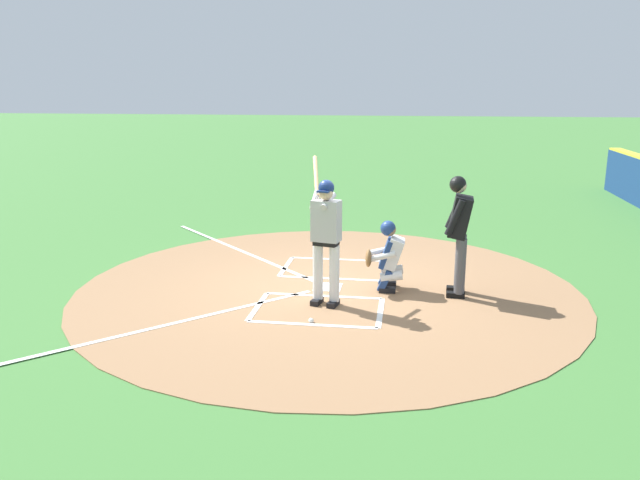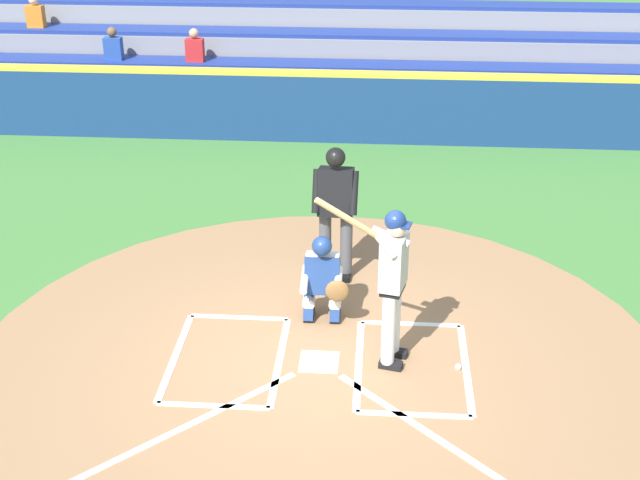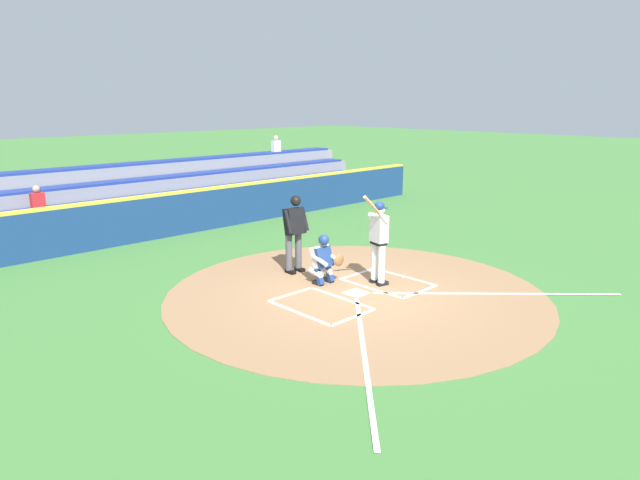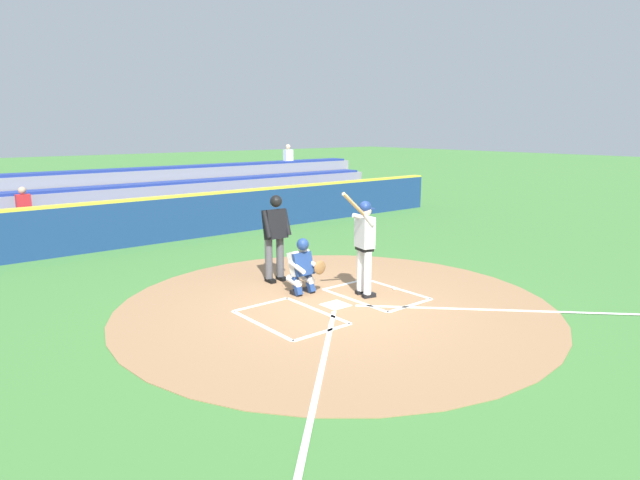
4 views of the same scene
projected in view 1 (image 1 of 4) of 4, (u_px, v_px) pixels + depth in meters
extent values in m
plane|color=#427A38|center=(328.00, 288.00, 10.01)|extent=(120.00, 120.00, 0.00)
cylinder|color=#99704C|center=(328.00, 287.00, 10.01)|extent=(8.00, 8.00, 0.01)
cube|color=white|center=(328.00, 287.00, 10.00)|extent=(0.44, 0.44, 0.01)
cube|color=white|center=(380.00, 313.00, 8.87)|extent=(1.20, 0.08, 0.01)
cube|color=white|center=(258.00, 306.00, 9.12)|extent=(1.20, 0.08, 0.01)
cube|color=white|center=(324.00, 296.00, 9.57)|extent=(0.08, 1.80, 0.01)
cube|color=white|center=(312.00, 325.00, 8.42)|extent=(0.08, 1.80, 0.01)
cube|color=white|center=(386.00, 271.00, 10.88)|extent=(1.20, 0.08, 0.01)
cube|color=white|center=(286.00, 266.00, 11.14)|extent=(1.20, 0.08, 0.01)
cube|color=white|center=(331.00, 279.00, 10.44)|extent=(0.08, 1.80, 0.01)
cube|color=white|center=(340.00, 259.00, 11.59)|extent=(0.08, 1.80, 0.01)
cube|color=white|center=(237.00, 249.00, 12.32)|extent=(3.73, 3.73, 0.01)
cube|color=white|center=(151.00, 329.00, 8.28)|extent=(3.73, 3.73, 0.01)
cylinder|color=white|center=(334.00, 274.00, 9.06)|extent=(0.15, 0.15, 0.84)
cube|color=black|center=(333.00, 304.00, 9.14)|extent=(0.28, 0.18, 0.09)
cylinder|color=white|center=(318.00, 272.00, 9.16)|extent=(0.15, 0.15, 0.84)
cube|color=black|center=(317.00, 302.00, 9.23)|extent=(0.28, 0.18, 0.09)
cube|color=black|center=(326.00, 242.00, 9.00)|extent=(0.29, 0.38, 0.10)
cube|color=#BCBCBC|center=(326.00, 221.00, 8.92)|extent=(0.33, 0.44, 0.60)
sphere|color=beige|center=(326.00, 193.00, 8.80)|extent=(0.21, 0.21, 0.21)
sphere|color=navy|center=(326.00, 188.00, 8.80)|extent=(0.23, 0.23, 0.23)
cube|color=navy|center=(323.00, 191.00, 8.71)|extent=(0.15, 0.19, 0.02)
cylinder|color=#BCBCBC|center=(328.00, 201.00, 8.89)|extent=(0.44, 0.19, 0.21)
cylinder|color=#BCBCBC|center=(315.00, 200.00, 8.97)|extent=(0.28, 0.15, 0.29)
cylinder|color=tan|center=(316.00, 176.00, 9.27)|extent=(0.72, 0.21, 0.53)
cylinder|color=tan|center=(317.00, 196.00, 8.99)|extent=(0.09, 0.09, 0.08)
cube|color=black|center=(387.00, 290.00, 9.74)|extent=(0.12, 0.26, 0.09)
cube|color=navy|center=(385.00, 281.00, 9.71)|extent=(0.12, 0.24, 0.37)
cylinder|color=silver|center=(391.00, 276.00, 9.67)|extent=(0.15, 0.36, 0.21)
cube|color=black|center=(388.00, 284.00, 10.05)|extent=(0.12, 0.26, 0.09)
cube|color=navy|center=(386.00, 275.00, 10.02)|extent=(0.12, 0.24, 0.37)
cylinder|color=silver|center=(392.00, 270.00, 9.98)|extent=(0.15, 0.36, 0.21)
cube|color=silver|center=(393.00, 253.00, 9.74)|extent=(0.40, 0.36, 0.52)
cube|color=navy|center=(386.00, 252.00, 9.76)|extent=(0.42, 0.22, 0.46)
sphere|color=#9E7051|center=(389.00, 230.00, 9.67)|extent=(0.21, 0.21, 0.21)
sphere|color=navy|center=(388.00, 228.00, 9.66)|extent=(0.24, 0.24, 0.24)
cylinder|color=silver|center=(382.00, 257.00, 9.58)|extent=(0.09, 0.45, 0.20)
cylinder|color=silver|center=(383.00, 250.00, 9.97)|extent=(0.09, 0.45, 0.20)
ellipsoid|color=brown|center=(369.00, 258.00, 9.62)|extent=(0.28, 0.10, 0.28)
cylinder|color=#4C4C51|center=(460.00, 266.00, 9.39)|extent=(0.16, 0.16, 0.86)
cube|color=black|center=(455.00, 295.00, 9.52)|extent=(0.15, 0.29, 0.09)
cylinder|color=#4C4C51|center=(460.00, 261.00, 9.66)|extent=(0.16, 0.16, 0.86)
cube|color=black|center=(455.00, 289.00, 9.78)|extent=(0.15, 0.29, 0.09)
cube|color=black|center=(460.00, 217.00, 9.36)|extent=(0.46, 0.39, 0.66)
sphere|color=beige|center=(459.00, 186.00, 9.25)|extent=(0.22, 0.22, 0.22)
sphere|color=black|center=(458.00, 184.00, 9.25)|extent=(0.25, 0.25, 0.25)
cylinder|color=black|center=(455.00, 218.00, 9.14)|extent=(0.12, 0.29, 0.56)
cylinder|color=black|center=(455.00, 211.00, 9.59)|extent=(0.12, 0.29, 0.56)
sphere|color=white|center=(311.00, 321.00, 8.50)|extent=(0.07, 0.07, 0.07)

